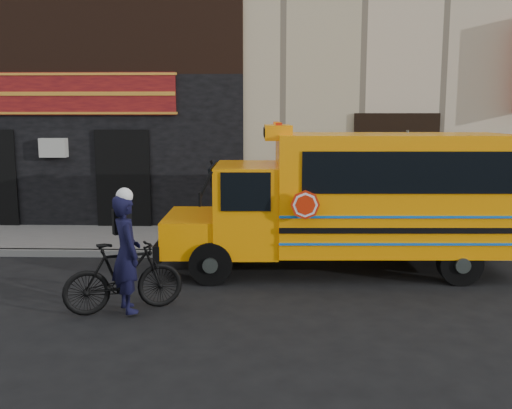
{
  "coord_description": "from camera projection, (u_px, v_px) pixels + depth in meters",
  "views": [
    {
      "loc": [
        0.8,
        -9.6,
        3.12
      ],
      "look_at": [
        0.45,
        1.85,
        1.3
      ],
      "focal_mm": 40.0,
      "sensor_mm": 36.0,
      "label": 1
    }
  ],
  "objects": [
    {
      "name": "ground",
      "position": [
        227.0,
        294.0,
        9.99
      ],
      "size": [
        120.0,
        120.0,
        0.0
      ],
      "primitive_type": "plane",
      "color": "black",
      "rests_on": "ground"
    },
    {
      "name": "curb",
      "position": [
        237.0,
        254.0,
        12.54
      ],
      "size": [
        40.0,
        0.2,
        0.15
      ],
      "primitive_type": "cube",
      "color": "gray",
      "rests_on": "ground"
    },
    {
      "name": "sidewalk",
      "position": [
        241.0,
        239.0,
        14.03
      ],
      "size": [
        40.0,
        3.0,
        0.15
      ],
      "primitive_type": "cube",
      "color": "#625E5B",
      "rests_on": "ground"
    },
    {
      "name": "building",
      "position": [
        249.0,
        25.0,
        19.35
      ],
      "size": [
        20.0,
        10.7,
        12.0
      ],
      "color": "#C9B596",
      "rests_on": "sidewalk"
    },
    {
      "name": "school_bus",
      "position": [
        357.0,
        197.0,
        11.27
      ],
      "size": [
        6.96,
        2.54,
        2.92
      ],
      "color": "black",
      "rests_on": "ground"
    },
    {
      "name": "sign_pole",
      "position": [
        405.0,
        189.0,
        12.09
      ],
      "size": [
        0.06,
        0.25,
        2.79
      ],
      "color": "#3E4541",
      "rests_on": "ground"
    },
    {
      "name": "bicycle",
      "position": [
        124.0,
        277.0,
        9.05
      ],
      "size": [
        1.95,
        1.22,
        1.13
      ],
      "primitive_type": "imported",
      "rotation": [
        0.0,
        0.0,
        1.97
      ],
      "color": "black",
      "rests_on": "ground"
    },
    {
      "name": "cyclist",
      "position": [
        127.0,
        256.0,
        8.9
      ],
      "size": [
        0.72,
        0.81,
        1.85
      ],
      "primitive_type": "imported",
      "rotation": [
        0.0,
        0.0,
        2.1
      ],
      "color": "black",
      "rests_on": "ground"
    }
  ]
}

